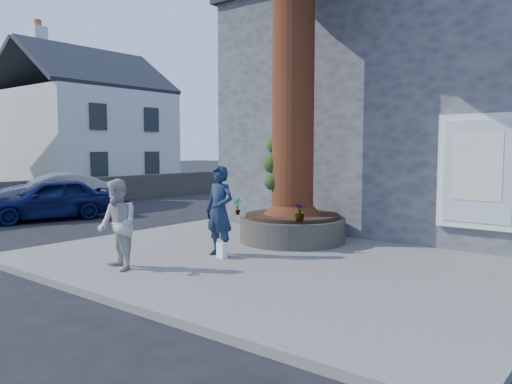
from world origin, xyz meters
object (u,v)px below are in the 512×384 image
Objects in this scene: woman at (117,225)px; car_silver at (54,192)px; car_blue at (48,199)px; a_board_sign at (72,193)px; man at (220,211)px; planter at (292,228)px.

car_silver is (-9.33, 4.12, -0.23)m from woman.
woman is at bearing -4.14° from car_blue.
car_silver reaches higher than a_board_sign.
planter is at bearing 82.93° from man.
planter is 8.13m from car_blue.
car_silver reaches higher than planter.
car_silver reaches higher than car_blue.
planter is at bearing 25.25° from car_blue.
car_silver is 1.41m from a_board_sign.
car_silver is at bearing 163.86° from car_blue.
man is 1.12× the size of woman.
car_silver is (-10.12, 0.16, 0.23)m from planter.
a_board_sign is (-10.10, 5.29, -0.38)m from woman.
man reaches higher than car_blue.
car_blue is 0.94× the size of car_silver.
a_board_sign is at bearing 166.55° from woman.
planter is 0.62× the size of car_blue.
a_board_sign is at bearing 155.45° from car_blue.
man is at bearing 10.24° from car_blue.
woman is (-0.58, -1.87, -0.09)m from man.
car_blue is at bearing -171.56° from planter.
man is at bearing -23.08° from a_board_sign.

